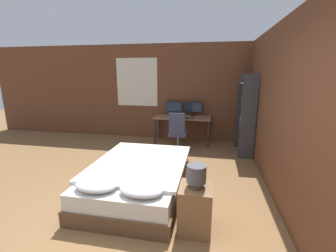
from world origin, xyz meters
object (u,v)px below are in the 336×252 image
Objects in this scene: monitor_left at (174,107)px; office_chair at (178,137)px; monitor_right at (193,108)px; keyboard at (181,118)px; bed at (139,178)px; desk at (182,120)px; computer_mouse at (192,118)px; bookshelf at (246,111)px; bedside_lamp at (196,174)px; nightstand at (195,208)px.

monitor_left reaches higher than office_chair.
monitor_right is 1.22× the size of keyboard.
keyboard is 0.40× the size of office_chair.
desk is at bearing 82.93° from bed.
bookshelf reaches higher than computer_mouse.
desk is 21.86× the size of computer_mouse.
monitor_left reaches higher than keyboard.
monitor_right is (0.27, 0.22, 0.31)m from desk.
monitor_left is at bearing 88.61° from bed.
bedside_lamp is 0.57× the size of monitor_right.
computer_mouse is at bearing -38.07° from monitor_left.
bookshelf is at bearing 72.08° from bedside_lamp.
bedside_lamp is at bearing -84.73° from monitor_right.
office_chair reaches higher than computer_mouse.
bookshelf is (0.95, 2.93, 0.29)m from bedside_lamp.
bedside_lamp is 3.85m from monitor_left.
keyboard is 0.21× the size of bookshelf.
monitor_right is 0.49× the size of office_chair.
desk is at bearing 88.15° from office_chair.
computer_mouse is (0.56, -0.44, -0.20)m from monitor_left.
bed is 2.70m from computer_mouse.
monitor_right is (-0.34, 3.74, 0.21)m from bedside_lamp.
bookshelf is at bearing -16.07° from computer_mouse.
desk is 0.24m from keyboard.
monitor_right reaches higher than desk.
nightstand is 2.87m from office_chair.
office_chair is at bearing -91.85° from desk.
nightstand is at bearing -37.00° from bed.
bedside_lamp is at bearing -76.59° from monitor_left.
bed is 3.10m from monitor_left.
nightstand is 3.39m from keyboard.
keyboard reaches higher than nightstand.
bed is 2.10m from office_chair.
bookshelf reaches higher than desk.
keyboard is 5.67× the size of computer_mouse.
monitor_left is 0.25× the size of bookshelf.
keyboard is (-0.62, 3.30, 0.46)m from nightstand.
nightstand is 8.31× the size of computer_mouse.
computer_mouse is at bearing 95.71° from nightstand.
computer_mouse is (-0.33, 3.30, 0.47)m from nightstand.
keyboard is at bearing 180.00° from computer_mouse.
desk is at bearing 99.97° from nightstand.
bookshelf is (1.57, -0.37, 0.29)m from keyboard.
bed is 1.21m from nightstand.
monitor_left is 1.00× the size of monitor_right.
desk is (-0.62, 3.52, 0.36)m from nightstand.
desk is 3.85× the size of keyboard.
desk is 0.47m from monitor_right.
monitor_left is (-0.89, 3.74, 0.67)m from nightstand.
desk reaches higher than nightstand.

